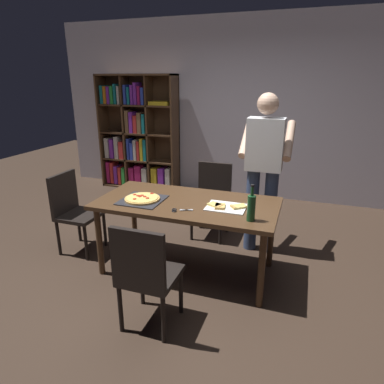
# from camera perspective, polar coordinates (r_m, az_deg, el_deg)

# --- Properties ---
(ground_plane) EXTENTS (12.00, 12.00, 0.00)m
(ground_plane) POSITION_cam_1_polar(r_m,az_deg,el_deg) (3.59, -0.80, -12.91)
(ground_plane) COLOR #38281E
(back_wall) EXTENTS (6.40, 0.10, 2.80)m
(back_wall) POSITION_cam_1_polar(r_m,az_deg,el_deg) (5.59, 8.48, 13.59)
(back_wall) COLOR #BCB7C6
(back_wall) RESTS_ON ground_plane
(dining_table) EXTENTS (1.75, 0.87, 0.75)m
(dining_table) POSITION_cam_1_polar(r_m,az_deg,el_deg) (3.29, -0.86, -2.85)
(dining_table) COLOR #4C331E
(dining_table) RESTS_ON ground_plane
(chair_near_camera) EXTENTS (0.42, 0.42, 0.90)m
(chair_near_camera) POSITION_cam_1_polar(r_m,az_deg,el_deg) (2.61, -7.92, -13.25)
(chair_near_camera) COLOR black
(chair_near_camera) RESTS_ON ground_plane
(chair_far_side) EXTENTS (0.42, 0.42, 0.90)m
(chair_far_side) POSITION_cam_1_polar(r_m,az_deg,el_deg) (4.17, 3.46, -0.53)
(chair_far_side) COLOR black
(chair_far_side) RESTS_ON ground_plane
(chair_left_end) EXTENTS (0.42, 0.42, 0.90)m
(chair_left_end) POSITION_cam_1_polar(r_m,az_deg,el_deg) (3.99, -19.53, -2.51)
(chair_left_end) COLOR black
(chair_left_end) RESTS_ON ground_plane
(bookshelf) EXTENTS (1.40, 0.35, 1.95)m
(bookshelf) POSITION_cam_1_polar(r_m,az_deg,el_deg) (6.05, -9.28, 9.07)
(bookshelf) COLOR #513823
(bookshelf) RESTS_ON ground_plane
(person_serving_pizza) EXTENTS (0.55, 0.54, 1.75)m
(person_serving_pizza) POSITION_cam_1_polar(r_m,az_deg,el_deg) (3.70, 12.07, 4.48)
(person_serving_pizza) COLOR #38476B
(person_serving_pizza) RESTS_ON ground_plane
(pepperoni_pizza_on_tray) EXTENTS (0.40, 0.40, 0.04)m
(pepperoni_pizza_on_tray) POSITION_cam_1_polar(r_m,az_deg,el_deg) (3.32, -8.42, -1.18)
(pepperoni_pizza_on_tray) COLOR #2D2D33
(pepperoni_pizza_on_tray) RESTS_ON dining_table
(pizza_slices_on_towel) EXTENTS (0.38, 0.28, 0.03)m
(pizza_slices_on_towel) POSITION_cam_1_polar(r_m,az_deg,el_deg) (3.12, 5.70, -2.50)
(pizza_slices_on_towel) COLOR white
(pizza_slices_on_towel) RESTS_ON dining_table
(wine_bottle) EXTENTS (0.07, 0.07, 0.32)m
(wine_bottle) POSITION_cam_1_polar(r_m,az_deg,el_deg) (2.84, 10.01, -2.56)
(wine_bottle) COLOR #194723
(wine_bottle) RESTS_ON dining_table
(kitchen_scissors) EXTENTS (0.20, 0.12, 0.01)m
(kitchen_scissors) POSITION_cam_1_polar(r_m,az_deg,el_deg) (3.04, -2.29, -3.08)
(kitchen_scissors) COLOR silver
(kitchen_scissors) RESTS_ON dining_table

